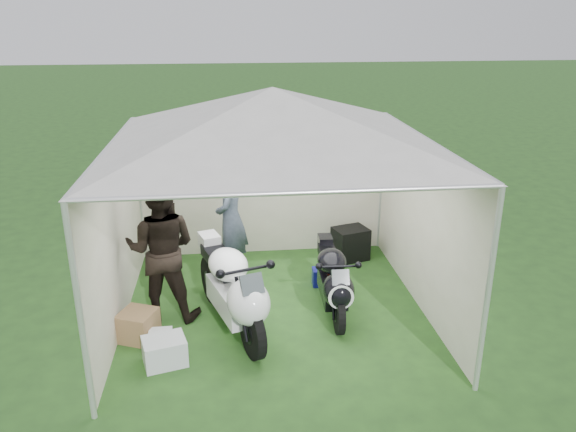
% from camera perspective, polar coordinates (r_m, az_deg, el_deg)
% --- Properties ---
extents(ground, '(80.00, 80.00, 0.00)m').
position_cam_1_polar(ground, '(7.83, -1.38, -9.36)').
color(ground, '#21421A').
rests_on(ground, ground).
extents(canopy_tent, '(5.66, 5.66, 3.00)m').
position_cam_1_polar(canopy_tent, '(6.98, -1.59, 9.55)').
color(canopy_tent, silver).
rests_on(canopy_tent, ground).
extents(motorcycle_white, '(0.97, 2.12, 1.08)m').
position_cam_1_polar(motorcycle_white, '(7.09, -5.58, -7.30)').
color(motorcycle_white, black).
rests_on(motorcycle_white, ground).
extents(motorcycle_black, '(0.43, 1.78, 0.87)m').
position_cam_1_polar(motorcycle_black, '(7.55, 4.60, -6.43)').
color(motorcycle_black, black).
rests_on(motorcycle_black, ground).
extents(paddock_stand, '(0.35, 0.23, 0.26)m').
position_cam_1_polar(paddock_stand, '(8.42, 3.68, -6.18)').
color(paddock_stand, '#1D1CC4').
rests_on(paddock_stand, ground).
extents(person_dark_jacket, '(1.04, 0.86, 1.94)m').
position_cam_1_polar(person_dark_jacket, '(7.41, -12.74, -3.30)').
color(person_dark_jacket, black).
rests_on(person_dark_jacket, ground).
extents(person_blue_jacket, '(0.62, 0.79, 1.91)m').
position_cam_1_polar(person_blue_jacket, '(8.37, -5.79, -0.28)').
color(person_blue_jacket, '#505B72').
rests_on(person_blue_jacket, ground).
extents(equipment_box, '(0.63, 0.56, 0.53)m').
position_cam_1_polar(equipment_box, '(9.28, 6.35, -2.80)').
color(equipment_box, black).
rests_on(equipment_box, ground).
extents(crate_0, '(0.56, 0.48, 0.32)m').
position_cam_1_polar(crate_0, '(6.80, -12.43, -13.27)').
color(crate_0, silver).
rests_on(crate_0, ground).
extents(crate_1, '(0.54, 0.54, 0.37)m').
position_cam_1_polar(crate_1, '(7.33, -14.98, -10.68)').
color(crate_1, brown).
rests_on(crate_1, ground).
extents(crate_2, '(0.28, 0.24, 0.20)m').
position_cam_1_polar(crate_2, '(7.15, -12.81, -12.07)').
color(crate_2, silver).
rests_on(crate_2, ground).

